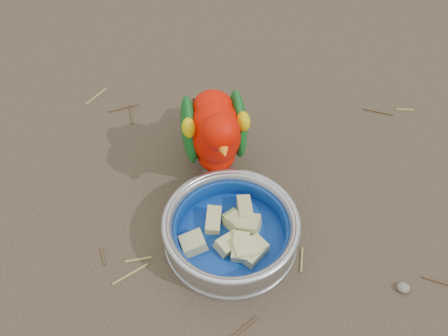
# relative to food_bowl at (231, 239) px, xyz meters

# --- Properties ---
(ground) EXTENTS (60.00, 60.00, 0.00)m
(ground) POSITION_rel_food_bowl_xyz_m (-0.00, -0.09, -0.01)
(ground) COLOR #433528
(food_bowl) EXTENTS (0.22, 0.22, 0.02)m
(food_bowl) POSITION_rel_food_bowl_xyz_m (0.00, 0.00, 0.00)
(food_bowl) COLOR #B2B2BA
(food_bowl) RESTS_ON ground
(bowl_wall) EXTENTS (0.22, 0.22, 0.04)m
(bowl_wall) POSITION_rel_food_bowl_xyz_m (0.00, 0.00, 0.03)
(bowl_wall) COLOR #B2B2BA
(bowl_wall) RESTS_ON food_bowl
(fruit_wedges) EXTENTS (0.13, 0.13, 0.03)m
(fruit_wedges) POSITION_rel_food_bowl_xyz_m (0.00, 0.00, 0.02)
(fruit_wedges) COLOR tan
(fruit_wedges) RESTS_ON food_bowl
(lory_parrot) EXTENTS (0.17, 0.26, 0.19)m
(lory_parrot) POSITION_rel_food_bowl_xyz_m (-0.04, 0.14, 0.09)
(lory_parrot) COLOR red
(lory_parrot) RESTS_ON ground
(ground_debris) EXTENTS (0.90, 0.80, 0.01)m
(ground_debris) POSITION_rel_food_bowl_xyz_m (0.01, -0.08, -0.01)
(ground_debris) COLOR olive
(ground_debris) RESTS_ON ground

